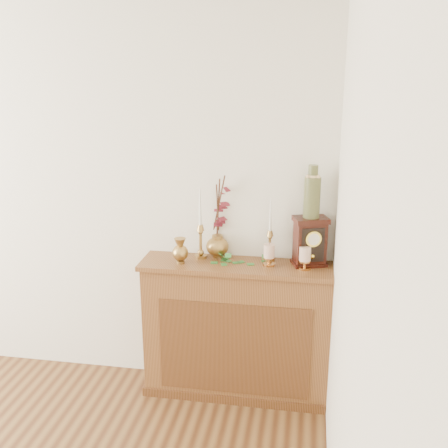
% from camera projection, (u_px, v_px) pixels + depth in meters
% --- Properties ---
extents(console_shelf, '(1.24, 0.34, 0.93)m').
position_uv_depth(console_shelf, '(237.00, 334.00, 3.45)').
color(console_shelf, brown).
rests_on(console_shelf, ground).
extents(candlestick_left, '(0.08, 0.08, 0.46)m').
position_uv_depth(candlestick_left, '(200.00, 236.00, 3.37)').
color(candlestick_left, '#B58B48').
rests_on(candlestick_left, console_shelf).
extents(candlestick_center, '(0.07, 0.07, 0.41)m').
position_uv_depth(candlestick_center, '(270.00, 241.00, 3.33)').
color(candlestick_center, '#B58B48').
rests_on(candlestick_center, console_shelf).
extents(bud_vase, '(0.10, 0.10, 0.17)m').
position_uv_depth(bud_vase, '(180.00, 251.00, 3.30)').
color(bud_vase, '#B58B48').
rests_on(bud_vase, console_shelf).
extents(ginger_jar, '(0.23, 0.24, 0.55)m').
position_uv_depth(ginger_jar, '(221.00, 219.00, 3.40)').
color(ginger_jar, '#B58B48').
rests_on(ginger_jar, console_shelf).
extents(pillar_candle_left, '(0.08, 0.08, 0.15)m').
position_uv_depth(pillar_candle_left, '(269.00, 254.00, 3.26)').
color(pillar_candle_left, '#BD8142').
rests_on(pillar_candle_left, console_shelf).
extents(pillar_candle_right, '(0.08, 0.08, 0.15)m').
position_uv_depth(pillar_candle_right, '(305.00, 257.00, 3.20)').
color(pillar_candle_right, '#BD8142').
rests_on(pillar_candle_right, console_shelf).
extents(ivy_garland, '(0.37, 0.18, 0.07)m').
position_uv_depth(ivy_garland, '(240.00, 261.00, 3.32)').
color(ivy_garland, '#2C712B').
rests_on(ivy_garland, console_shelf).
extents(mantel_clock, '(0.24, 0.20, 0.31)m').
position_uv_depth(mantel_clock, '(310.00, 242.00, 3.25)').
color(mantel_clock, '#36100A').
rests_on(mantel_clock, console_shelf).
extents(ceramic_vase, '(0.10, 0.10, 0.32)m').
position_uv_depth(ceramic_vase, '(312.00, 194.00, 3.17)').
color(ceramic_vase, '#1B3626').
rests_on(ceramic_vase, mantel_clock).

